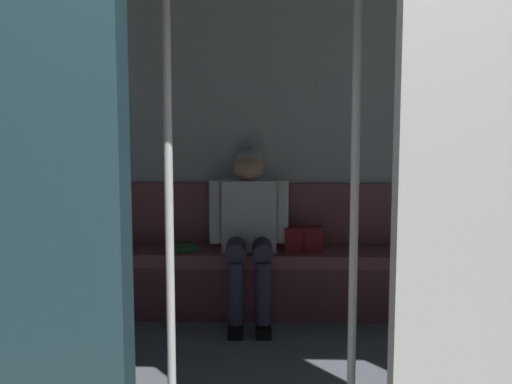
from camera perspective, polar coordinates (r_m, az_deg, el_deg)
The scene contains 7 objects.
train_car at distance 3.40m, azimuth 0.15°, elevation 9.07°, with size 6.40×2.92×2.36m.
bench_seat at distance 4.65m, azimuth 1.29°, elevation -6.48°, with size 2.73×0.44×0.47m.
person_seated at distance 4.54m, azimuth -0.62°, elevation -2.60°, with size 0.55×0.69×1.20m.
handbag at distance 4.64m, azimuth 4.12°, elevation -4.07°, with size 0.26×0.15×0.17m.
book at distance 4.71m, azimuth -6.11°, elevation -4.82°, with size 0.15×0.22×0.03m, color #33723F.
grab_pole_door at distance 2.65m, azimuth -7.57°, elevation -0.30°, with size 0.04×0.04×2.22m, color silver.
grab_pole_far at distance 2.75m, azimuth 8.54°, elevation -0.05°, with size 0.04×0.04×2.22m, color silver.
Camera 1 is at (-0.08, 2.12, 1.45)m, focal length 46.15 mm.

